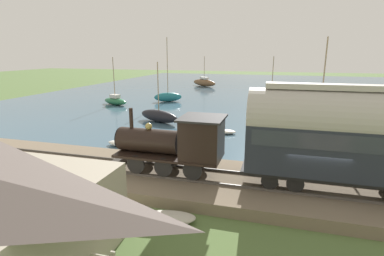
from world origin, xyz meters
TOP-DOWN VIEW (x-y plane):
  - ground_plane at (0.00, 0.00)m, footprint 200.00×200.00m
  - harbor_water at (43.12, 0.00)m, footprint 80.00×80.00m
  - rail_embankment at (0.07, 0.00)m, footprint 5.49×56.00m
  - steam_locomotive at (0.07, 6.53)m, footprint 2.28×6.02m
  - passenger_coach at (0.07, -1.16)m, footprint 2.38×8.77m
  - sailboat_black at (13.16, 12.91)m, footprint 3.04×4.97m
  - sailboat_white at (25.64, 2.53)m, footprint 3.32×4.22m
  - sailboat_green at (21.13, 22.31)m, footprint 2.86×4.30m
  - sailboat_yellow at (9.89, -1.32)m, footprint 2.42×5.05m
  - sailboat_teal at (25.42, 16.50)m, footprint 2.82×3.97m
  - sailboat_brown at (46.26, 16.34)m, footprint 4.55×6.00m
  - rowboat_near_shore at (5.28, -1.00)m, footprint 2.07×1.75m
  - rowboat_mid_harbor at (5.02, 12.50)m, footprint 1.24×2.47m
  - rowboat_far_out at (10.60, 5.97)m, footprint 1.09×2.07m
  - beached_dinghy at (-3.76, 5.98)m, footprint 1.88×3.00m

SIDE VIEW (x-z plane):
  - ground_plane at x=0.00m, z-range 0.00..0.00m
  - harbor_water at x=43.12m, z-range 0.00..0.01m
  - rowboat_far_out at x=10.60m, z-range 0.01..0.35m
  - rowboat_mid_harbor at x=5.02m, z-range 0.01..0.40m
  - beached_dinghy at x=-3.76m, z-range 0.00..0.44m
  - rowboat_near_shore at x=5.28m, z-range 0.01..0.52m
  - rail_embankment at x=0.07m, z-range -0.06..0.61m
  - sailboat_green at x=21.13m, z-range -2.52..3.59m
  - sailboat_white at x=25.64m, z-range -2.55..3.68m
  - sailboat_black at x=13.16m, z-range -2.29..3.53m
  - sailboat_teal at x=25.42m, z-range -3.64..5.03m
  - sailboat_yellow at x=9.89m, z-range -3.17..4.59m
  - sailboat_brown at x=46.26m, z-range -2.21..3.76m
  - steam_locomotive at x=0.07m, z-range 0.70..3.91m
  - passenger_coach at x=0.07m, z-range 0.90..5.61m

